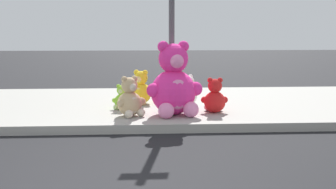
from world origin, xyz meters
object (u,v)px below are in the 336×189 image
(plush_lime, at_px, (122,99))
(plush_brown, at_px, (171,88))
(sign_pole, at_px, (172,20))
(plush_red, at_px, (215,98))
(plush_tan, at_px, (130,100))
(plush_yellow, at_px, (141,90))
(plush_pink_large, at_px, (174,86))
(plush_white, at_px, (187,93))

(plush_lime, relative_size, plush_brown, 0.71)
(sign_pole, height_order, plush_red, sign_pole)
(plush_tan, bearing_deg, plush_brown, 62.21)
(plush_yellow, distance_m, plush_tan, 1.28)
(plush_pink_large, distance_m, plush_tan, 0.82)
(sign_pole, relative_size, plush_tan, 4.49)
(plush_white, height_order, plush_brown, plush_brown)
(plush_pink_large, height_order, plush_red, plush_pink_large)
(plush_white, bearing_deg, plush_yellow, 170.97)
(plush_pink_large, relative_size, plush_tan, 1.85)
(sign_pole, distance_m, plush_tan, 1.74)
(plush_white, height_order, plush_tan, plush_tan)
(plush_pink_large, height_order, plush_lime, plush_pink_large)
(plush_yellow, bearing_deg, plush_brown, 24.83)
(plush_red, xyz_separation_m, plush_white, (-0.42, 0.86, -0.01))
(plush_pink_large, bearing_deg, plush_brown, 88.06)
(plush_lime, xyz_separation_m, plush_tan, (0.18, -0.68, 0.09))
(plush_red, height_order, plush_white, plush_red)
(plush_red, height_order, plush_tan, plush_tan)
(plush_lime, bearing_deg, plush_pink_large, -32.68)
(sign_pole, height_order, plush_brown, sign_pole)
(plush_lime, xyz_separation_m, plush_brown, (1.01, 0.89, 0.08))
(plush_white, distance_m, plush_tan, 1.59)
(sign_pole, relative_size, plush_lime, 6.69)
(plush_pink_large, xyz_separation_m, plush_brown, (0.05, 1.50, -0.26))
(sign_pole, distance_m, plush_white, 1.56)
(plush_yellow, xyz_separation_m, plush_brown, (0.65, 0.30, -0.01))
(plush_brown, bearing_deg, sign_pole, -93.28)
(sign_pole, bearing_deg, plush_pink_large, -89.84)
(plush_white, height_order, plush_yellow, plush_yellow)
(plush_yellow, xyz_separation_m, plush_tan, (-0.18, -1.27, 0.01))
(plush_pink_large, height_order, plush_brown, plush_pink_large)
(plush_red, height_order, plush_brown, plush_brown)
(plush_yellow, distance_m, plush_brown, 0.71)
(sign_pole, xyz_separation_m, plush_yellow, (-0.60, 0.61, -1.42))
(plush_tan, relative_size, plush_brown, 1.06)
(plush_white, relative_size, plush_brown, 0.91)
(sign_pole, xyz_separation_m, plush_red, (0.77, -0.40, -1.44))
(plush_yellow, bearing_deg, sign_pole, -45.78)
(plush_brown, bearing_deg, plush_pink_large, -91.94)
(plush_tan, bearing_deg, plush_white, 44.81)
(plush_pink_large, relative_size, plush_white, 2.15)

